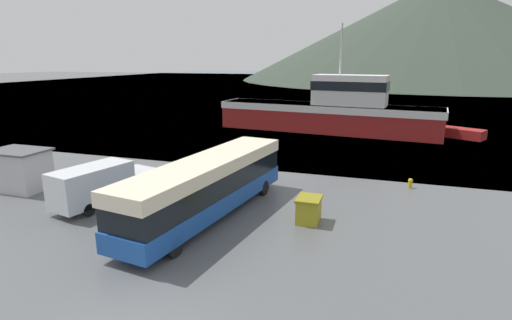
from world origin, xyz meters
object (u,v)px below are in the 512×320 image
at_px(storage_bin, 309,209).
at_px(small_boat, 453,132).
at_px(tour_bus, 208,184).
at_px(delivery_van, 102,183).
at_px(dock_kiosk, 20,170).
at_px(fishing_boat, 331,111).

relative_size(storage_bin, small_boat, 0.24).
xyz_separation_m(tour_bus, delivery_van, (-6.51, -0.20, -0.52)).
bearing_deg(dock_kiosk, tour_bus, -1.81).
bearing_deg(small_boat, storage_bin, -172.12).
relative_size(tour_bus, storage_bin, 8.59).
relative_size(fishing_boat, storage_bin, 16.78).
xyz_separation_m(dock_kiosk, small_boat, (28.62, 27.83, -0.80)).
relative_size(fishing_boat, small_boat, 4.04).
bearing_deg(storage_bin, dock_kiosk, -178.57).
height_order(tour_bus, dock_kiosk, tour_bus).
bearing_deg(storage_bin, tour_bus, -170.34).
relative_size(tour_bus, delivery_van, 1.95).
distance_m(fishing_boat, dock_kiosk, 31.09).
relative_size(tour_bus, fishing_boat, 0.51).
xyz_separation_m(tour_bus, storage_bin, (5.13, 0.87, -1.09)).
bearing_deg(storage_bin, fishing_boat, 95.46).
relative_size(delivery_van, small_boat, 1.06).
xyz_separation_m(tour_bus, small_boat, (15.45, 28.24, -1.26)).
height_order(delivery_van, small_boat, delivery_van).
distance_m(dock_kiosk, small_boat, 39.93).
xyz_separation_m(delivery_van, dock_kiosk, (-6.65, 0.61, 0.06)).
distance_m(fishing_boat, small_boat, 13.02).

